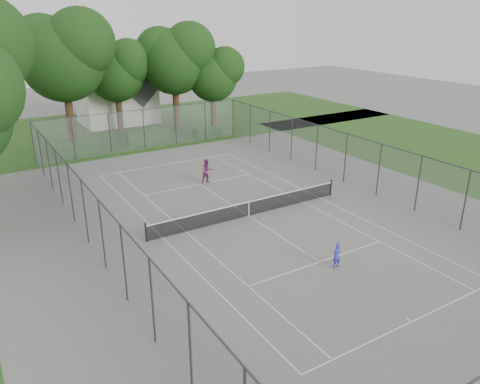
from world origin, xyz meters
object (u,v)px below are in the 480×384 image
girl_player (337,255)px  house (116,88)px  woman_player (207,171)px  tennis_net (249,208)px

girl_player → house: bearing=-93.4°
woman_player → house: bearing=90.5°
house → woman_player: size_ratio=5.36×
tennis_net → house: house is taller
tennis_net → girl_player: girl_player is taller
house → girl_player: (-1.00, -35.67, -3.14)m
tennis_net → girl_player: size_ratio=10.20×
tennis_net → woman_player: bearing=84.9°
tennis_net → woman_player: size_ratio=7.37×
house → girl_player: 35.82m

